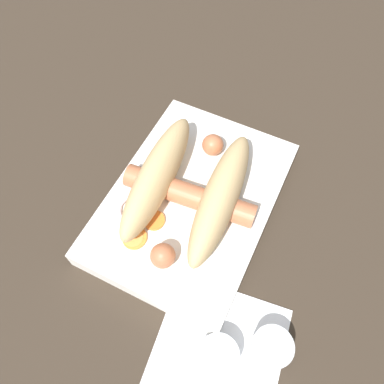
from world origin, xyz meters
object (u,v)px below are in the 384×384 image
(condiment_cup_near, at_px, (218,357))
(food_tray, at_px, (192,202))
(sausage, at_px, (190,196))
(condiment_cup_far, at_px, (271,348))
(bread_roll, at_px, (188,186))

(condiment_cup_near, bearing_deg, food_tray, 34.50)
(sausage, distance_m, condiment_cup_far, 0.19)
(condiment_cup_near, height_order, condiment_cup_far, same)
(bread_roll, xyz_separation_m, condiment_cup_near, (-0.15, -0.11, -0.04))
(food_tray, bearing_deg, bread_roll, 132.77)
(sausage, relative_size, condiment_cup_near, 4.44)
(condiment_cup_near, relative_size, condiment_cup_far, 1.00)
(bread_roll, bearing_deg, condiment_cup_far, -127.05)
(sausage, bearing_deg, condiment_cup_far, -126.67)
(bread_roll, distance_m, sausage, 0.01)
(sausage, xyz_separation_m, condiment_cup_near, (-0.14, -0.10, -0.03))
(food_tray, distance_m, sausage, 0.03)
(food_tray, height_order, sausage, sausage)
(condiment_cup_far, bearing_deg, sausage, 53.33)
(condiment_cup_near, xyz_separation_m, condiment_cup_far, (0.03, -0.05, 0.00))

